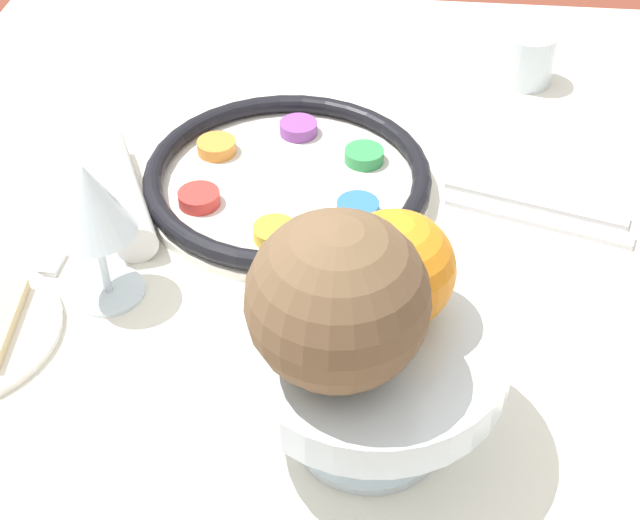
% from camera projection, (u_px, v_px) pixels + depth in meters
% --- Properties ---
extents(dining_table, '(1.12, 0.91, 0.73)m').
position_uv_depth(dining_table, '(286.00, 467.00, 1.11)').
color(dining_table, silver).
rests_on(dining_table, ground_plane).
extents(seder_plate, '(0.30, 0.30, 0.03)m').
position_uv_depth(seder_plate, '(284.00, 178.00, 0.92)').
color(seder_plate, silver).
rests_on(seder_plate, dining_table).
extents(wine_glass, '(0.07, 0.07, 0.14)m').
position_uv_depth(wine_glass, '(90.00, 204.00, 0.75)').
color(wine_glass, silver).
rests_on(wine_glass, dining_table).
extents(fruit_stand, '(0.20, 0.20, 0.11)m').
position_uv_depth(fruit_stand, '(372.00, 361.00, 0.64)').
color(fruit_stand, silver).
rests_on(fruit_stand, dining_table).
extents(orange_fruit, '(0.09, 0.09, 0.09)m').
position_uv_depth(orange_fruit, '(395.00, 270.00, 0.61)').
color(orange_fruit, orange).
rests_on(orange_fruit, fruit_stand).
extents(coconut, '(0.12, 0.12, 0.12)m').
position_uv_depth(coconut, '(337.00, 301.00, 0.56)').
color(coconut, brown).
rests_on(coconut, fruit_stand).
extents(napkin_roll, '(0.19, 0.12, 0.04)m').
position_uv_depth(napkin_roll, '(120.00, 190.00, 0.90)').
color(napkin_roll, white).
rests_on(napkin_roll, dining_table).
extents(cup_near, '(0.06, 0.06, 0.06)m').
position_uv_depth(cup_near, '(527.00, 58.00, 1.08)').
color(cup_near, silver).
rests_on(cup_near, dining_table).
extents(fork_left, '(0.07, 0.19, 0.01)m').
position_uv_depth(fork_left, '(535.00, 201.00, 0.91)').
color(fork_left, silver).
rests_on(fork_left, dining_table).
extents(fork_right, '(0.07, 0.19, 0.01)m').
position_uv_depth(fork_right, '(538.00, 220.00, 0.89)').
color(fork_right, silver).
rests_on(fork_right, dining_table).
extents(spoon, '(0.17, 0.02, 0.01)m').
position_uv_depth(spoon, '(76.00, 218.00, 0.89)').
color(spoon, silver).
rests_on(spoon, dining_table).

